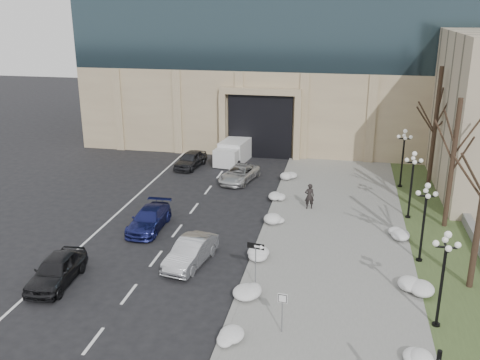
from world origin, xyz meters
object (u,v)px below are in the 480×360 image
object	(u,v)px
box_truck	(236,150)
lamppost_d	(403,150)
lamppost_b	(425,212)
lamppost_c	(412,176)
car_a	(56,270)
car_b	(191,252)
car_d	(239,174)
lamppost_a	(444,267)
keep_sign	(282,305)
pedestrian	(309,196)
car_e	(191,160)
one_way_sign	(258,252)
car_c	(149,219)

from	to	relation	value
box_truck	lamppost_d	size ratio (longest dim) A/B	1.35
lamppost_b	lamppost_c	world-z (taller)	same
car_a	box_truck	size ratio (longest dim) A/B	0.71
car_a	lamppost_d	xyz separation A→B (m)	(18.89, 19.19, 2.30)
car_b	car_d	bearing A→B (deg)	100.48
lamppost_a	lamppost_c	distance (m)	13.00
car_d	keep_sign	distance (m)	21.34
lamppost_b	lamppost_c	xyz separation A→B (m)	(0.00, 6.50, 0.00)
car_d	lamppost_d	size ratio (longest dim) A/B	0.98
car_a	lamppost_c	bearing A→B (deg)	30.94
pedestrian	lamppost_d	size ratio (longest dim) A/B	0.39
lamppost_b	lamppost_d	xyz separation A→B (m)	(0.00, 13.00, 0.00)
lamppost_c	lamppost_d	distance (m)	6.50
car_e	car_d	bearing A→B (deg)	-22.15
one_way_sign	lamppost_d	world-z (taller)	lamppost_d
lamppost_d	car_d	bearing A→B (deg)	-175.77
pedestrian	lamppost_d	distance (m)	9.37
one_way_sign	lamppost_a	xyz separation A→B (m)	(8.49, -1.83, 0.99)
car_a	box_truck	bearing A→B (deg)	76.38
car_a	lamppost_c	distance (m)	22.87
car_c	lamppost_c	distance (m)	17.56
keep_sign	lamppost_d	bearing A→B (deg)	80.99
car_c	lamppost_d	distance (m)	20.40
lamppost_a	lamppost_b	size ratio (longest dim) A/B	1.00
car_a	pedestrian	distance (m)	17.80
one_way_sign	car_d	bearing A→B (deg)	114.29
car_a	pedestrian	size ratio (longest dim) A/B	2.45
lamppost_a	lamppost_b	distance (m)	6.50
car_d	pedestrian	bearing A→B (deg)	-28.46
lamppost_c	car_b	bearing A→B (deg)	-143.82
lamppost_d	car_c	bearing A→B (deg)	-145.25
pedestrian	lamppost_d	bearing A→B (deg)	-149.97
lamppost_b	lamppost_d	size ratio (longest dim) A/B	1.00
lamppost_a	lamppost_b	xyz separation A→B (m)	(0.00, 6.50, 0.00)
one_way_sign	keep_sign	distance (m)	4.14
car_c	car_e	world-z (taller)	car_e
keep_sign	lamppost_a	distance (m)	7.24
car_e	car_c	bearing A→B (deg)	-76.61
car_a	lamppost_a	size ratio (longest dim) A/B	0.95
car_c	lamppost_a	world-z (taller)	lamppost_a
car_b	car_e	world-z (taller)	car_b
car_b	one_way_sign	distance (m)	4.77
car_d	lamppost_d	distance (m)	13.07
car_a	car_d	distance (m)	19.23
pedestrian	car_c	bearing A→B (deg)	15.73
pedestrian	lamppost_c	world-z (taller)	lamppost_c
one_way_sign	lamppost_c	bearing A→B (deg)	62.57
car_e	one_way_sign	distance (m)	21.82
car_c	pedestrian	size ratio (longest dim) A/B	2.57
car_b	car_d	xyz separation A→B (m)	(-0.18, 14.79, -0.08)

